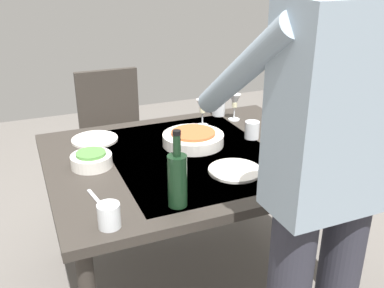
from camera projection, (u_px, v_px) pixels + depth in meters
ground_plane at (192, 278)px, 2.31m from camera, size 6.00×6.00×0.00m
dining_table at (192, 167)px, 2.05m from camera, size 1.32×1.07×0.73m
chair_near at (114, 132)px, 2.82m from camera, size 0.40×0.40×0.91m
person_server at (324, 178)px, 1.29m from camera, size 0.42×0.61×1.69m
wine_bottle at (177, 178)px, 1.56m from camera, size 0.07×0.07×0.30m
wine_glass_left at (203, 108)px, 2.33m from camera, size 0.07×0.07×0.15m
wine_glass_right at (235, 102)px, 2.42m from camera, size 0.07×0.07×0.15m
water_cup_near_left at (109, 216)px, 1.46m from camera, size 0.08×0.08×0.09m
water_cup_near_right at (252, 130)px, 2.19m from camera, size 0.07×0.07×0.09m
water_cup_far_left at (219, 107)px, 2.52m from camera, size 0.08×0.08×0.10m
serving_bowl_pasta at (193, 138)px, 2.12m from camera, size 0.30×0.30×0.07m
side_bowl_salad at (91, 159)px, 1.89m from camera, size 0.18×0.18×0.07m
dinner_plate_near at (95, 139)px, 2.17m from camera, size 0.23×0.23×0.01m
dinner_plate_far at (235, 170)px, 1.85m from camera, size 0.23×0.23×0.01m
table_knife at (323, 167)px, 1.89m from camera, size 0.08×0.19×0.00m
table_fork at (97, 200)px, 1.63m from camera, size 0.04×0.18×0.00m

